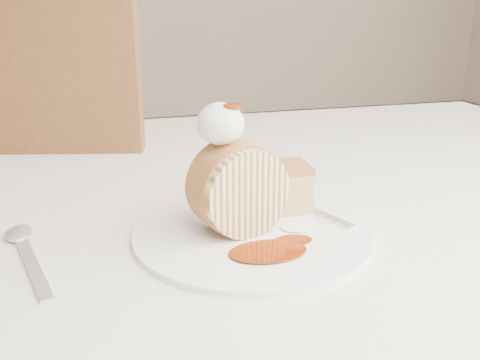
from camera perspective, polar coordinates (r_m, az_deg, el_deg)
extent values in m
cube|color=white|center=(0.66, -4.36, -3.42)|extent=(1.40, 0.90, 0.04)
cube|color=white|center=(1.11, -8.45, -0.50)|extent=(1.40, 0.01, 0.28)
cylinder|color=brown|center=(1.36, 19.84, -9.39)|extent=(0.06, 0.06, 0.71)
cube|color=brown|center=(1.20, -19.37, -6.32)|extent=(0.57, 0.57, 0.05)
cylinder|color=brown|center=(1.45, -7.98, -12.04)|extent=(0.04, 0.04, 0.46)
cylinder|color=brown|center=(1.55, -23.42, -11.40)|extent=(0.04, 0.04, 0.46)
cylinder|color=brown|center=(1.48, 21.31, -13.96)|extent=(0.04, 0.04, 0.41)
cylinder|color=white|center=(0.54, 1.30, -5.68)|extent=(0.24, 0.24, 0.01)
cylinder|color=#F8E8AC|center=(0.53, -0.15, -0.94)|extent=(0.10, 0.07, 0.09)
cube|color=#B37144|center=(0.59, 4.69, -1.05)|extent=(0.05, 0.05, 0.04)
ellipsoid|color=white|center=(0.51, -2.11, 6.04)|extent=(0.05, 0.05, 0.04)
ellipsoid|color=#6E2004|center=(0.50, -0.77, 8.48)|extent=(0.02, 0.02, 0.01)
cube|color=silver|center=(0.59, 8.23, -3.43)|extent=(0.07, 0.14, 0.00)
cube|color=silver|center=(0.51, -21.15, -8.78)|extent=(0.06, 0.15, 0.00)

